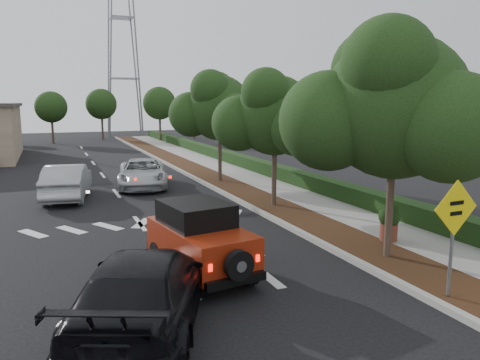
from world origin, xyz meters
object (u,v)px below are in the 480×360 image
silver_suv_ahead (142,173)px  red_jeep (198,238)px  black_suv_oncoming (145,289)px  speed_hump_sign (454,223)px

silver_suv_ahead → red_jeep: bearing=-84.1°
red_jeep → black_suv_oncoming: bearing=-136.8°
red_jeep → silver_suv_ahead: bearing=76.4°
red_jeep → black_suv_oncoming: red_jeep is taller
black_suv_oncoming → red_jeep: bearing=-104.3°
red_jeep → silver_suv_ahead: 12.81m
silver_suv_ahead → black_suv_oncoming: size_ratio=0.96×
silver_suv_ahead → black_suv_oncoming: (-2.78, -15.06, 0.06)m
black_suv_oncoming → speed_hump_sign: (6.32, -1.39, 1.01)m
red_jeep → black_suv_oncoming: (-1.77, -2.29, -0.17)m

